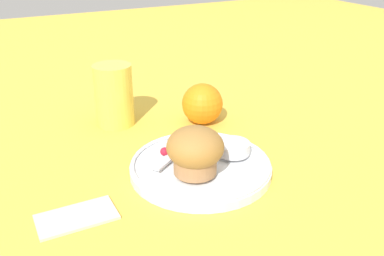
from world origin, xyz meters
The scene contains 9 objects.
ground_plane centered at (0.00, 0.00, 0.00)m, with size 3.00×3.00×0.00m, color gold.
plate centered at (-0.02, 0.00, 0.01)m, with size 0.22×0.22×0.02m.
muffin centered at (-0.04, -0.03, 0.06)m, with size 0.08×0.08×0.07m.
cream_ramekin centered at (0.04, 0.00, 0.03)m, with size 0.05×0.05×0.02m.
berry_pair centered at (-0.05, 0.04, 0.03)m, with size 0.03×0.01×0.01m.
butter_knife centered at (-0.02, 0.05, 0.02)m, with size 0.15×0.11×0.00m.
orange_fruit centered at (0.08, 0.16, 0.04)m, with size 0.08×0.08×0.08m.
juice_glass centered at (-0.07, 0.24, 0.06)m, with size 0.07×0.07×0.12m.
folded_napkin centered at (-0.22, -0.03, 0.00)m, with size 0.10×0.06×0.01m.
Camera 1 is at (-0.29, -0.50, 0.34)m, focal length 40.00 mm.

